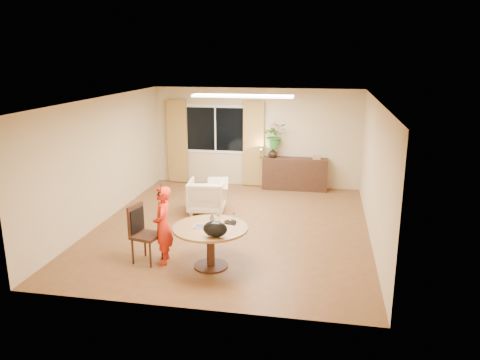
% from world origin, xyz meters
% --- Properties ---
extents(floor, '(6.50, 6.50, 0.00)m').
position_xyz_m(floor, '(0.00, 0.00, 0.00)').
color(floor, brown).
rests_on(floor, ground).
extents(ceiling, '(6.50, 6.50, 0.00)m').
position_xyz_m(ceiling, '(0.00, 0.00, 2.60)').
color(ceiling, white).
rests_on(ceiling, wall_back).
extents(wall_back, '(5.50, 0.00, 5.50)m').
position_xyz_m(wall_back, '(0.00, 3.25, 1.30)').
color(wall_back, '#D2B688').
rests_on(wall_back, floor).
extents(wall_left, '(0.00, 6.50, 6.50)m').
position_xyz_m(wall_left, '(-2.75, 0.00, 1.30)').
color(wall_left, '#D2B688').
rests_on(wall_left, floor).
extents(wall_right, '(0.00, 6.50, 6.50)m').
position_xyz_m(wall_right, '(2.75, 0.00, 1.30)').
color(wall_right, '#D2B688').
rests_on(wall_right, floor).
extents(window, '(1.70, 0.03, 1.30)m').
position_xyz_m(window, '(-1.10, 3.23, 1.50)').
color(window, white).
rests_on(window, wall_back).
extents(curtain_left, '(0.55, 0.08, 2.25)m').
position_xyz_m(curtain_left, '(-2.15, 3.15, 1.15)').
color(curtain_left, olive).
rests_on(curtain_left, wall_back).
extents(curtain_right, '(0.55, 0.08, 2.25)m').
position_xyz_m(curtain_right, '(-0.05, 3.15, 1.15)').
color(curtain_right, olive).
rests_on(curtain_right, wall_back).
extents(ceiling_panel, '(2.20, 0.35, 0.05)m').
position_xyz_m(ceiling_panel, '(0.00, 1.20, 2.57)').
color(ceiling_panel, white).
rests_on(ceiling_panel, ceiling).
extents(dining_table, '(1.24, 1.24, 0.71)m').
position_xyz_m(dining_table, '(0.02, -1.89, 0.56)').
color(dining_table, brown).
rests_on(dining_table, floor).
extents(dining_chair, '(0.57, 0.54, 1.00)m').
position_xyz_m(dining_chair, '(-1.09, -1.90, 0.50)').
color(dining_chair, black).
rests_on(dining_chair, floor).
extents(child, '(0.55, 0.42, 1.34)m').
position_xyz_m(child, '(-0.81, -1.87, 0.67)').
color(child, red).
rests_on(child, floor).
extents(laptop, '(0.33, 0.22, 0.22)m').
position_xyz_m(laptop, '(-0.08, -1.92, 0.82)').
color(laptop, '#B7B7BC').
rests_on(laptop, dining_table).
extents(tumbler, '(0.09, 0.09, 0.12)m').
position_xyz_m(tumbler, '(0.09, -1.65, 0.77)').
color(tumbler, white).
rests_on(tumbler, dining_table).
extents(wine_glass, '(0.08, 0.08, 0.21)m').
position_xyz_m(wine_glass, '(0.38, -1.73, 0.81)').
color(wine_glass, white).
rests_on(wine_glass, dining_table).
extents(pot_lid, '(0.24, 0.24, 0.03)m').
position_xyz_m(pot_lid, '(0.30, -1.64, 0.73)').
color(pot_lid, white).
rests_on(pot_lid, dining_table).
extents(handbag, '(0.42, 0.29, 0.26)m').
position_xyz_m(handbag, '(0.20, -2.30, 0.84)').
color(handbag, black).
rests_on(handbag, dining_table).
extents(armchair, '(0.87, 0.89, 0.74)m').
position_xyz_m(armchair, '(-0.75, 0.84, 0.37)').
color(armchair, beige).
rests_on(armchair, floor).
extents(throw, '(0.55, 0.63, 0.03)m').
position_xyz_m(throw, '(-0.48, 0.82, 0.75)').
color(throw, beige).
rests_on(throw, armchair).
extents(sideboard, '(1.67, 0.41, 0.84)m').
position_xyz_m(sideboard, '(1.07, 3.01, 0.42)').
color(sideboard, black).
rests_on(sideboard, floor).
extents(vase, '(0.29, 0.29, 0.25)m').
position_xyz_m(vase, '(0.48, 3.01, 0.96)').
color(vase, black).
rests_on(vase, sideboard).
extents(bouquet, '(0.73, 0.68, 0.66)m').
position_xyz_m(bouquet, '(0.52, 3.01, 1.41)').
color(bouquet, '#2A6A27').
rests_on(bouquet, vase).
extents(book_stack, '(0.25, 0.21, 0.09)m').
position_xyz_m(book_stack, '(1.62, 3.01, 0.88)').
color(book_stack, '#976B4C').
rests_on(book_stack, sideboard).
extents(desk_lamp, '(0.15, 0.15, 0.31)m').
position_xyz_m(desk_lamp, '(0.18, 2.96, 0.99)').
color(desk_lamp, black).
rests_on(desk_lamp, sideboard).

